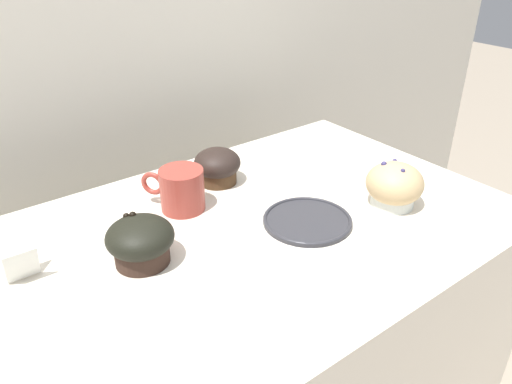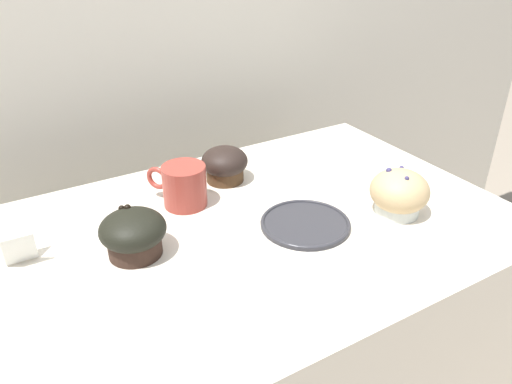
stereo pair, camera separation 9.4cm
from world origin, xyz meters
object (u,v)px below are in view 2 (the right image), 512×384
Objects in this scene: muffin_front_center at (399,194)px; muffin_back_right at (225,164)px; serving_plate at (305,224)px; muffin_back_left at (133,233)px; coffee_cup at (184,185)px.

muffin_back_right is at bearing 127.18° from muffin_front_center.
serving_plate is at bearing -79.82° from muffin_back_right.
muffin_back_right reaches higher than serving_plate.
serving_plate is at bearing -14.30° from muffin_back_left.
muffin_front_center is at bearing -52.82° from muffin_back_right.
muffin_back_left is 0.67× the size of serving_plate.
muffin_back_left is at bearing -141.29° from coffee_cup.
muffin_back_left is 1.12× the size of muffin_back_right.
coffee_cup is 0.69× the size of serving_plate.
coffee_cup reaches higher than serving_plate.
muffin_front_center is 1.00× the size of muffin_back_left.
serving_plate is (0.04, -0.24, -0.03)m from muffin_back_right.
muffin_back_right is 0.59× the size of serving_plate.
muffin_front_center is 1.12× the size of muffin_back_right.
muffin_back_right is (0.25, 0.16, -0.00)m from muffin_back_left.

